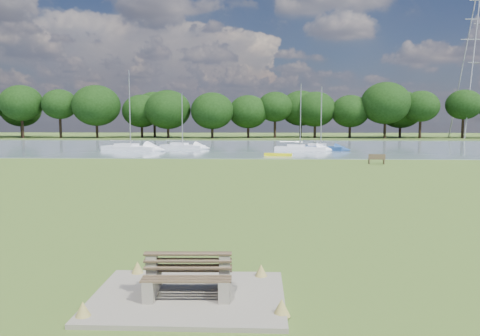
{
  "coord_description": "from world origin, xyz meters",
  "views": [
    {
      "loc": [
        1.54,
        -23.88,
        3.95
      ],
      "look_at": [
        0.65,
        -2.0,
        1.65
      ],
      "focal_mm": 35.0,
      "sensor_mm": 36.0,
      "label": 1
    }
  ],
  "objects_px": {
    "bench_pair": "(188,276)",
    "kayak": "(278,155)",
    "riverbank_bench": "(377,159)",
    "sailboat_3": "(130,146)",
    "sailboat_5": "(182,145)",
    "sailboat_2": "(300,147)",
    "sailboat_0": "(320,146)"
  },
  "relations": [
    {
      "from": "bench_pair",
      "to": "riverbank_bench",
      "type": "relative_size",
      "value": 1.32
    },
    {
      "from": "sailboat_2",
      "to": "sailboat_3",
      "type": "bearing_deg",
      "value": -171.72
    },
    {
      "from": "kayak",
      "to": "sailboat_3",
      "type": "xyz_separation_m",
      "value": [
        -17.99,
        7.98,
        0.36
      ]
    },
    {
      "from": "bench_pair",
      "to": "sailboat_2",
      "type": "distance_m",
      "value": 48.02
    },
    {
      "from": "bench_pair",
      "to": "riverbank_bench",
      "type": "height_order",
      "value": "bench_pair"
    },
    {
      "from": "riverbank_bench",
      "to": "sailboat_0",
      "type": "distance_m",
      "value": 17.29
    },
    {
      "from": "kayak",
      "to": "sailboat_3",
      "type": "bearing_deg",
      "value": 164.3
    },
    {
      "from": "bench_pair",
      "to": "sailboat_3",
      "type": "height_order",
      "value": "sailboat_3"
    },
    {
      "from": "sailboat_3",
      "to": "sailboat_5",
      "type": "height_order",
      "value": "sailboat_3"
    },
    {
      "from": "kayak",
      "to": "sailboat_3",
      "type": "relative_size",
      "value": 0.3
    },
    {
      "from": "sailboat_3",
      "to": "riverbank_bench",
      "type": "bearing_deg",
      "value": -10.68
    },
    {
      "from": "kayak",
      "to": "bench_pair",
      "type": "bearing_deg",
      "value": -86.93
    },
    {
      "from": "riverbank_bench",
      "to": "kayak",
      "type": "xyz_separation_m",
      "value": [
        -8.27,
        8.1,
        -0.25
      ]
    },
    {
      "from": "bench_pair",
      "to": "sailboat_3",
      "type": "distance_m",
      "value": 49.51
    },
    {
      "from": "bench_pair",
      "to": "kayak",
      "type": "xyz_separation_m",
      "value": [
        3.55,
        39.38,
        -0.32
      ]
    },
    {
      "from": "riverbank_bench",
      "to": "kayak",
      "type": "relative_size",
      "value": 0.51
    },
    {
      "from": "bench_pair",
      "to": "sailboat_3",
      "type": "bearing_deg",
      "value": 104.78
    },
    {
      "from": "sailboat_0",
      "to": "sailboat_5",
      "type": "bearing_deg",
      "value": -164.56
    },
    {
      "from": "bench_pair",
      "to": "sailboat_2",
      "type": "height_order",
      "value": "sailboat_2"
    },
    {
      "from": "sailboat_3",
      "to": "sailboat_2",
      "type": "bearing_deg",
      "value": 21.4
    },
    {
      "from": "sailboat_3",
      "to": "sailboat_5",
      "type": "relative_size",
      "value": 1.35
    },
    {
      "from": "bench_pair",
      "to": "sailboat_2",
      "type": "xyz_separation_m",
      "value": [
        6.5,
        47.58,
        -0.01
      ]
    },
    {
      "from": "kayak",
      "to": "sailboat_3",
      "type": "height_order",
      "value": "sailboat_3"
    },
    {
      "from": "kayak",
      "to": "sailboat_5",
      "type": "height_order",
      "value": "sailboat_5"
    },
    {
      "from": "sailboat_5",
      "to": "sailboat_3",
      "type": "bearing_deg",
      "value": -128.42
    },
    {
      "from": "bench_pair",
      "to": "kayak",
      "type": "bearing_deg",
      "value": 82.67
    },
    {
      "from": "riverbank_bench",
      "to": "sailboat_2",
      "type": "relative_size",
      "value": 0.18
    },
    {
      "from": "sailboat_5",
      "to": "bench_pair",
      "type": "bearing_deg",
      "value": -61.66
    },
    {
      "from": "riverbank_bench",
      "to": "sailboat_5",
      "type": "distance_m",
      "value": 28.47
    },
    {
      "from": "riverbank_bench",
      "to": "sailboat_2",
      "type": "distance_m",
      "value": 17.15
    },
    {
      "from": "riverbank_bench",
      "to": "sailboat_5",
      "type": "relative_size",
      "value": 0.2
    },
    {
      "from": "sailboat_2",
      "to": "sailboat_3",
      "type": "xyz_separation_m",
      "value": [
        -20.94,
        -0.22,
        0.05
      ]
    }
  ]
}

